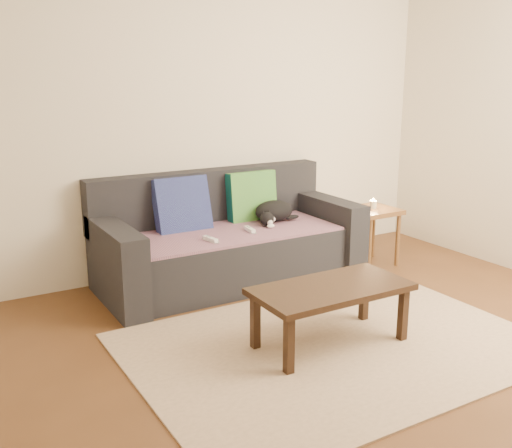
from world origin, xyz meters
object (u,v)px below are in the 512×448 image
object	(u,v)px
sofa	(228,244)
wii_remote_b	(250,230)
cat	(273,212)
side_table	(372,218)
coffee_table	(331,293)
wii_remote_a	(210,239)

from	to	relation	value
sofa	wii_remote_b	size ratio (longest dim) A/B	14.00
cat	side_table	xyz separation A→B (m)	(0.87, -0.26, -0.11)
sofa	coffee_table	world-z (taller)	sofa
wii_remote_b	coffee_table	world-z (taller)	wii_remote_b
wii_remote_a	side_table	bearing A→B (deg)	-100.20
side_table	cat	bearing A→B (deg)	163.36
sofa	wii_remote_a	xyz separation A→B (m)	(-0.29, -0.27, 0.15)
sofa	side_table	distance (m)	1.33
side_table	sofa	bearing A→B (deg)	168.36
sofa	side_table	world-z (taller)	sofa
cat	coffee_table	distance (m)	1.47
wii_remote_a	coffee_table	world-z (taller)	wii_remote_a
wii_remote_a	wii_remote_b	bearing A→B (deg)	-87.59
sofa	wii_remote_a	distance (m)	0.42
wii_remote_b	cat	bearing A→B (deg)	-55.41
cat	coffee_table	bearing A→B (deg)	-113.03
side_table	coffee_table	size ratio (longest dim) A/B	0.51
wii_remote_b	side_table	world-z (taller)	side_table
sofa	coffee_table	distance (m)	1.40
coffee_table	wii_remote_b	bearing A→B (deg)	84.38
sofa	wii_remote_b	distance (m)	0.26
wii_remote_a	coffee_table	distance (m)	1.16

